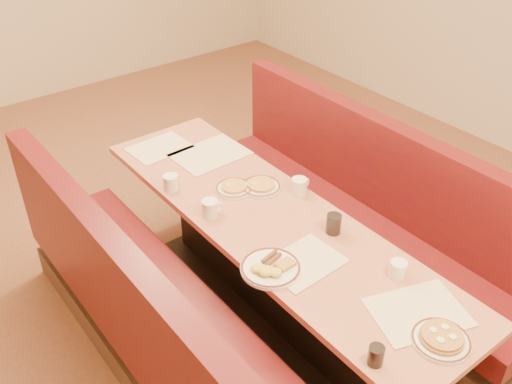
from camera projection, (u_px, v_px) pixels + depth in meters
ground at (269, 316)px, 3.50m from camera, size 8.00×8.00×0.00m
diner_table at (270, 270)px, 3.29m from camera, size 0.70×2.50×0.75m
booth_left at (159, 331)px, 2.92m from camera, size 0.55×2.50×1.05m
booth_right at (358, 225)px, 3.67m from camera, size 0.55×2.50×1.05m
placemat_near_left at (304, 262)px, 2.77m from camera, size 0.38×0.29×0.00m
placemat_near_right at (418, 312)px, 2.50m from camera, size 0.49×0.42×0.00m
placemat_far_left at (159, 148)px, 3.70m from camera, size 0.39×0.30×0.00m
placemat_far_right at (210, 154)px, 3.64m from camera, size 0.46×0.35×0.00m
pancake_plate at (441, 339)px, 2.35m from camera, size 0.25×0.25×0.06m
eggs_plate at (270, 268)px, 2.72m from camera, size 0.29×0.29×0.06m
extra_plate_mid at (261, 186)px, 3.31m from camera, size 0.23×0.23×0.05m
extra_plate_far at (234, 188)px, 3.30m from camera, size 0.21×0.21×0.04m
coffee_mug_a at (398, 269)px, 2.67m from camera, size 0.11×0.08×0.09m
coffee_mug_b at (211, 208)px, 3.07m from camera, size 0.12×0.09×0.09m
coffee_mug_c at (300, 186)px, 3.25m from camera, size 0.12×0.09×0.09m
coffee_mug_d at (171, 182)px, 3.29m from camera, size 0.12×0.09×0.09m
soda_tumbler_near at (376, 355)px, 2.25m from camera, size 0.07×0.07×0.09m
soda_tumbler_mid at (334, 224)px, 2.95m from camera, size 0.08×0.08×0.11m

